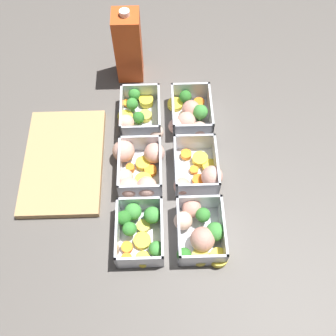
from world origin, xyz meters
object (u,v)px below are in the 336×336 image
at_px(container_near_center, 199,172).
at_px(container_near_right, 190,115).
at_px(container_far_center, 138,168).
at_px(container_far_left, 140,230).
at_px(container_far_right, 139,115).
at_px(container_near_left, 200,231).
at_px(juice_carton, 128,46).

distance_m(container_near_center, container_near_right, 0.16).
bearing_deg(container_far_center, container_far_left, -178.03).
bearing_deg(container_far_right, container_near_center, -140.32).
distance_m(container_near_left, container_near_center, 0.14).
relative_size(container_far_right, juice_carton, 0.76).
xyz_separation_m(container_near_right, container_far_left, (-0.30, 0.12, -0.00)).
distance_m(container_near_left, container_far_left, 0.12).
xyz_separation_m(container_far_left, container_far_center, (0.15, 0.01, 0.00)).
relative_size(container_far_left, juice_carton, 0.69).
distance_m(container_far_center, container_far_right, 0.15).
height_order(container_far_left, juice_carton, juice_carton).
height_order(container_near_left, container_near_center, same).
bearing_deg(container_near_right, juice_carton, 42.07).
xyz_separation_m(container_near_center, container_far_right, (0.17, 0.14, -0.00)).
xyz_separation_m(container_near_center, container_far_left, (-0.14, 0.13, 0.00)).
relative_size(container_near_right, container_far_left, 1.00).
bearing_deg(container_far_right, container_far_center, 179.61).
relative_size(container_near_left, container_near_right, 1.16).
bearing_deg(container_near_left, juice_carton, 17.91).
distance_m(container_far_center, juice_carton, 0.32).
distance_m(container_far_right, juice_carton, 0.18).
relative_size(container_near_center, container_far_right, 0.93).
bearing_deg(container_near_left, container_far_left, 86.58).
relative_size(container_near_left, juice_carton, 0.80).
height_order(container_near_center, container_far_left, same).
bearing_deg(container_far_right, container_far_left, -179.23).
distance_m(container_near_center, container_far_center, 0.14).
relative_size(container_near_center, juice_carton, 0.71).
bearing_deg(container_near_left, container_near_center, -3.47).
bearing_deg(container_near_center, container_far_right, 39.68).
height_order(container_near_center, container_far_center, same).
distance_m(container_far_left, juice_carton, 0.47).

